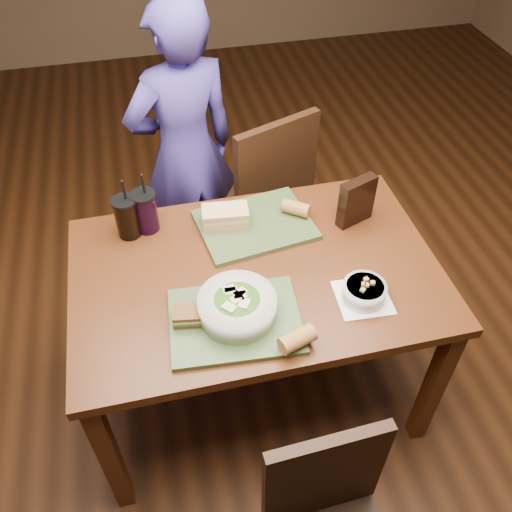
{
  "coord_description": "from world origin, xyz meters",
  "views": [
    {
      "loc": [
        -0.3,
        -1.29,
        2.14
      ],
      "look_at": [
        0.0,
        0.0,
        0.82
      ],
      "focal_mm": 38.0,
      "sensor_mm": 36.0,
      "label": 1
    }
  ],
  "objects_px": {
    "dining_table": "(256,287)",
    "tray_far": "(255,225)",
    "salad_bowl": "(237,305)",
    "soup_bowl": "(364,291)",
    "diner": "(185,153)",
    "chip_bag": "(356,201)",
    "cup_cola": "(127,217)",
    "baguette_near": "(297,339)",
    "cup_berry": "(145,211)",
    "chair_far": "(270,191)",
    "sandwich_far": "(225,216)",
    "sandwich_near": "(189,316)",
    "tray_near": "(235,321)",
    "baguette_far": "(296,208)"
  },
  "relations": [
    {
      "from": "chair_far",
      "to": "tray_near",
      "type": "distance_m",
      "value": 1.0
    },
    {
      "from": "diner",
      "to": "cup_cola",
      "type": "distance_m",
      "value": 0.62
    },
    {
      "from": "tray_near",
      "to": "cup_cola",
      "type": "relative_size",
      "value": 1.65
    },
    {
      "from": "baguette_near",
      "to": "cup_berry",
      "type": "bearing_deg",
      "value": 120.73
    },
    {
      "from": "tray_near",
      "to": "chip_bag",
      "type": "relative_size",
      "value": 2.17
    },
    {
      "from": "cup_berry",
      "to": "chip_bag",
      "type": "bearing_deg",
      "value": -10.07
    },
    {
      "from": "chair_far",
      "to": "cup_berry",
      "type": "height_order",
      "value": "cup_berry"
    },
    {
      "from": "cup_berry",
      "to": "chip_bag",
      "type": "distance_m",
      "value": 0.79
    },
    {
      "from": "tray_far",
      "to": "soup_bowl",
      "type": "xyz_separation_m",
      "value": [
        0.27,
        -0.44,
        0.02
      ]
    },
    {
      "from": "tray_far",
      "to": "salad_bowl",
      "type": "xyz_separation_m",
      "value": [
        -0.16,
        -0.42,
        0.05
      ]
    },
    {
      "from": "dining_table",
      "to": "tray_far",
      "type": "xyz_separation_m",
      "value": [
        0.05,
        0.23,
        0.1
      ]
    },
    {
      "from": "cup_berry",
      "to": "soup_bowl",
      "type": "bearing_deg",
      "value": -37.75
    },
    {
      "from": "tray_far",
      "to": "dining_table",
      "type": "bearing_deg",
      "value": -102.23
    },
    {
      "from": "chair_far",
      "to": "diner",
      "type": "distance_m",
      "value": 0.44
    },
    {
      "from": "soup_bowl",
      "to": "sandwich_far",
      "type": "relative_size",
      "value": 1.03
    },
    {
      "from": "diner",
      "to": "cup_berry",
      "type": "height_order",
      "value": "diner"
    },
    {
      "from": "dining_table",
      "to": "salad_bowl",
      "type": "bearing_deg",
      "value": -118.92
    },
    {
      "from": "salad_bowl",
      "to": "soup_bowl",
      "type": "xyz_separation_m",
      "value": [
        0.43,
        -0.02,
        -0.03
      ]
    },
    {
      "from": "salad_bowl",
      "to": "cup_berry",
      "type": "relative_size",
      "value": 0.98
    },
    {
      "from": "tray_near",
      "to": "cup_cola",
      "type": "height_order",
      "value": "cup_cola"
    },
    {
      "from": "dining_table",
      "to": "diner",
      "type": "height_order",
      "value": "diner"
    },
    {
      "from": "dining_table",
      "to": "sandwich_near",
      "type": "distance_m",
      "value": 0.35
    },
    {
      "from": "dining_table",
      "to": "salad_bowl",
      "type": "xyz_separation_m",
      "value": [
        -0.11,
        -0.19,
        0.15
      ]
    },
    {
      "from": "chip_bag",
      "to": "chair_far",
      "type": "bearing_deg",
      "value": 90.31
    },
    {
      "from": "cup_berry",
      "to": "tray_near",
      "type": "bearing_deg",
      "value": -66.2
    },
    {
      "from": "soup_bowl",
      "to": "tray_near",
      "type": "bearing_deg",
      "value": -179.37
    },
    {
      "from": "tray_far",
      "to": "chip_bag",
      "type": "distance_m",
      "value": 0.39
    },
    {
      "from": "cup_cola",
      "to": "chip_bag",
      "type": "xyz_separation_m",
      "value": [
        0.85,
        -0.12,
        0.01
      ]
    },
    {
      "from": "chair_far",
      "to": "tray_near",
      "type": "relative_size",
      "value": 2.3
    },
    {
      "from": "dining_table",
      "to": "soup_bowl",
      "type": "distance_m",
      "value": 0.4
    },
    {
      "from": "chair_far",
      "to": "baguette_near",
      "type": "xyz_separation_m",
      "value": [
        -0.18,
        -1.05,
        0.26
      ]
    },
    {
      "from": "tray_near",
      "to": "chip_bag",
      "type": "height_order",
      "value": "chip_bag"
    },
    {
      "from": "diner",
      "to": "soup_bowl",
      "type": "height_order",
      "value": "diner"
    },
    {
      "from": "baguette_far",
      "to": "chip_bag",
      "type": "relative_size",
      "value": 0.55
    },
    {
      "from": "tray_far",
      "to": "sandwich_far",
      "type": "distance_m",
      "value": 0.12
    },
    {
      "from": "tray_far",
      "to": "baguette_far",
      "type": "bearing_deg",
      "value": 5.93
    },
    {
      "from": "baguette_near",
      "to": "chip_bag",
      "type": "xyz_separation_m",
      "value": [
        0.38,
        0.53,
        0.05
      ]
    },
    {
      "from": "salad_bowl",
      "to": "baguette_near",
      "type": "height_order",
      "value": "salad_bowl"
    },
    {
      "from": "dining_table",
      "to": "sandwich_far",
      "type": "relative_size",
      "value": 7.09
    },
    {
      "from": "dining_table",
      "to": "tray_far",
      "type": "bearing_deg",
      "value": 77.77
    },
    {
      "from": "salad_bowl",
      "to": "chip_bag",
      "type": "height_order",
      "value": "chip_bag"
    },
    {
      "from": "soup_bowl",
      "to": "sandwich_far",
      "type": "xyz_separation_m",
      "value": [
        -0.38,
        0.46,
        0.02
      ]
    },
    {
      "from": "dining_table",
      "to": "baguette_near",
      "type": "xyz_separation_m",
      "value": [
        0.05,
        -0.36,
        0.14
      ]
    },
    {
      "from": "baguette_far",
      "to": "sandwich_far",
      "type": "bearing_deg",
      "value": 178.76
    },
    {
      "from": "tray_far",
      "to": "salad_bowl",
      "type": "distance_m",
      "value": 0.45
    },
    {
      "from": "tray_near",
      "to": "tray_far",
      "type": "relative_size",
      "value": 1.0
    },
    {
      "from": "sandwich_near",
      "to": "salad_bowl",
      "type": "bearing_deg",
      "value": -3.11
    },
    {
      "from": "diner",
      "to": "chip_bag",
      "type": "height_order",
      "value": "diner"
    },
    {
      "from": "diner",
      "to": "dining_table",
      "type": "bearing_deg",
      "value": 83.28
    },
    {
      "from": "chair_far",
      "to": "diner",
      "type": "xyz_separation_m",
      "value": [
        -0.37,
        0.14,
        0.18
      ]
    }
  ]
}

